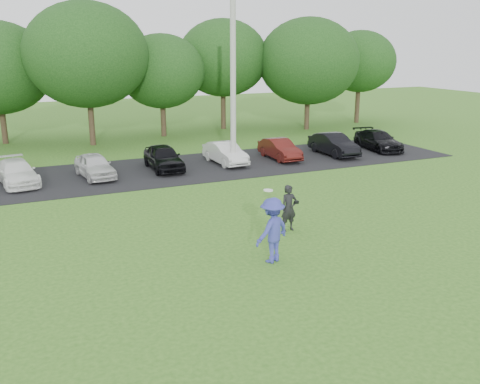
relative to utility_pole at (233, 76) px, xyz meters
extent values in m
plane|color=#32641C|center=(-3.52, -12.19, -4.59)|extent=(100.00, 100.00, 0.00)
cube|color=black|center=(-3.52, 0.81, -4.57)|extent=(32.00, 6.50, 0.03)
cylinder|color=#B0AFAA|center=(0.00, 0.00, 0.00)|extent=(0.28, 0.28, 9.17)
imported|color=#393EA2|center=(-3.85, -11.70, -3.63)|extent=(1.42, 1.13, 1.92)
cylinder|color=white|center=(-4.02, -11.75, -2.40)|extent=(0.27, 0.27, 0.04)
imported|color=black|center=(-2.09, -9.54, -3.79)|extent=(0.59, 0.40, 1.59)
cube|color=black|center=(-1.91, -9.72, -3.56)|extent=(0.14, 0.10, 0.10)
imported|color=white|center=(-10.25, 0.81, -4.03)|extent=(2.01, 3.83, 1.06)
imported|color=silver|center=(-6.83, 0.66, -4.00)|extent=(1.72, 3.43, 1.12)
imported|color=black|center=(-3.41, 0.93, -3.94)|extent=(1.52, 3.65, 1.23)
imported|color=silver|center=(-0.06, 0.92, -4.00)|extent=(1.41, 3.46, 1.12)
imported|color=#4D1411|center=(3.10, 0.77, -4.01)|extent=(1.19, 3.34, 1.10)
imported|color=black|center=(6.42, 0.51, -3.95)|extent=(1.30, 3.68, 1.21)
imported|color=black|center=(9.70, 0.74, -4.00)|extent=(2.00, 4.02, 1.12)
cylinder|color=#38281C|center=(-10.52, 12.21, -3.49)|extent=(0.36, 0.36, 2.20)
cylinder|color=#38281C|center=(-5.52, 9.41, -3.24)|extent=(0.36, 0.36, 2.70)
ellipsoid|color=#214C19|center=(-5.52, 9.41, 0.90)|extent=(7.42, 7.42, 6.31)
cylinder|color=#38281C|center=(-0.52, 10.81, -3.49)|extent=(0.36, 0.36, 2.20)
ellipsoid|color=#214C19|center=(-0.52, 10.81, -0.23)|extent=(5.76, 5.76, 4.90)
cylinder|color=#38281C|center=(4.48, 12.21, -3.24)|extent=(0.36, 0.36, 2.70)
ellipsoid|color=#214C19|center=(4.48, 12.21, 0.55)|extent=(6.50, 6.50, 5.53)
cylinder|color=#38281C|center=(9.98, 9.41, -3.49)|extent=(0.36, 0.36, 2.20)
ellipsoid|color=#214C19|center=(9.98, 9.41, 0.33)|extent=(7.24, 7.24, 6.15)
cylinder|color=#38281C|center=(15.48, 10.81, -3.24)|extent=(0.36, 0.36, 2.70)
ellipsoid|color=#214C19|center=(15.48, 10.81, 0.21)|extent=(5.58, 5.58, 4.74)
camera|label=1|loc=(-10.62, -24.55, 1.55)|focal=40.00mm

